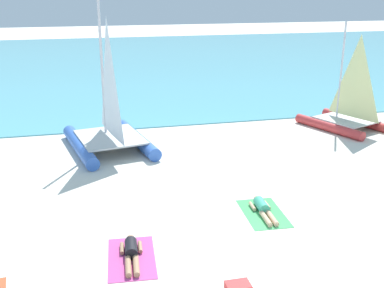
# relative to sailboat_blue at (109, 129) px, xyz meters

# --- Properties ---
(ground_plane) EXTENTS (120.00, 120.00, 0.00)m
(ground_plane) POSITION_rel_sailboat_blue_xyz_m (2.45, 1.40, -0.85)
(ground_plane) COLOR silver
(ocean_water) EXTENTS (120.00, 40.00, 0.05)m
(ocean_water) POSITION_rel_sailboat_blue_xyz_m (2.45, 22.53, -0.83)
(ocean_water) COLOR #5BB2C1
(ocean_water) RESTS_ON ground
(sailboat_blue) EXTENTS (3.57, 4.84, 5.74)m
(sailboat_blue) POSITION_rel_sailboat_blue_xyz_m (0.00, 0.00, 0.00)
(sailboat_blue) COLOR blue
(sailboat_blue) RESTS_ON ground
(sailboat_red) EXTENTS (3.43, 4.18, 4.69)m
(sailboat_red) POSITION_rel_sailboat_blue_xyz_m (10.53, 0.43, -0.16)
(sailboat_red) COLOR #CC3838
(sailboat_red) RESTS_ON ground
(towel_center_left) EXTENTS (1.26, 1.99, 0.01)m
(towel_center_left) POSITION_rel_sailboat_blue_xyz_m (-0.12, -8.06, -0.85)
(towel_center_left) COLOR #D84C99
(towel_center_left) RESTS_ON ground
(sunbather_center_left) EXTENTS (0.58, 1.57, 0.30)m
(sunbather_center_left) POSITION_rel_sailboat_blue_xyz_m (-0.11, -8.00, -0.72)
(sunbather_center_left) COLOR black
(sunbather_center_left) RESTS_ON towel_center_left
(towel_center_right) EXTENTS (1.21, 1.96, 0.01)m
(towel_center_right) POSITION_rel_sailboat_blue_xyz_m (3.80, -6.63, -0.85)
(towel_center_right) COLOR #4CB266
(towel_center_right) RESTS_ON ground
(sunbather_center_right) EXTENTS (0.57, 1.57, 0.30)m
(sunbather_center_right) POSITION_rel_sailboat_blue_xyz_m (3.80, -6.56, -0.72)
(sunbather_center_right) COLOR #3FB28C
(sunbather_center_right) RESTS_ON towel_center_right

